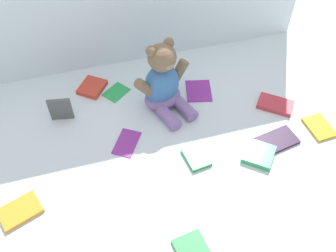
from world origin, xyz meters
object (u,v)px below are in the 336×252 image
at_px(teddy_bear, 163,84).
at_px(book_case_3, 61,109).
at_px(book_case_4, 196,157).
at_px(book_case_6, 275,105).
at_px(book_case_0, 127,142).
at_px(book_case_8, 20,211).
at_px(book_case_2, 319,127).
at_px(book_case_1, 277,140).
at_px(book_case_12, 259,154).
at_px(book_case_5, 116,92).
at_px(book_case_7, 199,91).
at_px(book_case_10, 92,87).

bearing_deg(teddy_bear, book_case_3, 155.82).
height_order(book_case_3, book_case_4, book_case_3).
relative_size(book_case_3, book_case_6, 0.74).
height_order(book_case_0, book_case_8, book_case_8).
bearing_deg(book_case_2, book_case_1, -178.80).
relative_size(book_case_8, book_case_12, 1.23).
distance_m(book_case_5, book_case_6, 0.61).
bearing_deg(book_case_4, book_case_7, 61.69).
bearing_deg(book_case_3, book_case_10, 54.11).
bearing_deg(book_case_3, book_case_5, 30.01).
xyz_separation_m(book_case_0, book_case_12, (0.42, -0.18, 0.01)).
relative_size(book_case_2, book_case_3, 1.19).
relative_size(book_case_1, book_case_5, 1.50).
xyz_separation_m(book_case_3, book_case_10, (0.13, 0.12, -0.04)).
bearing_deg(book_case_1, book_case_7, -159.66).
height_order(book_case_4, book_case_7, book_case_4).
distance_m(book_case_7, book_case_10, 0.42).
xyz_separation_m(book_case_6, book_case_10, (-0.65, 0.28, -0.00)).
xyz_separation_m(book_case_4, book_case_12, (0.21, -0.05, 0.00)).
bearing_deg(book_case_2, book_case_5, 146.97).
xyz_separation_m(book_case_8, book_case_10, (0.29, 0.47, 0.00)).
bearing_deg(book_case_12, book_case_6, 0.22).
height_order(book_case_1, book_case_12, book_case_12).
relative_size(teddy_bear, book_case_8, 2.27).
height_order(book_case_1, book_case_5, book_case_1).
distance_m(book_case_1, book_case_8, 0.87).
xyz_separation_m(book_case_1, book_case_5, (-0.50, 0.39, -0.00)).
relative_size(teddy_bear, book_case_3, 2.94).
distance_m(book_case_2, book_case_12, 0.27).
height_order(book_case_8, book_case_12, book_case_12).
xyz_separation_m(teddy_bear, book_case_0, (-0.17, -0.15, -0.10)).
bearing_deg(book_case_7, book_case_6, -18.66).
bearing_deg(book_case_0, book_case_5, -60.73).
bearing_deg(book_case_2, book_case_7, 136.60).
distance_m(book_case_10, book_case_12, 0.69).
bearing_deg(teddy_bear, book_case_6, -37.52).
distance_m(book_case_4, book_case_7, 0.32).
distance_m(book_case_5, book_case_8, 0.57).
bearing_deg(book_case_0, book_case_2, -158.23).
distance_m(teddy_bear, book_case_7, 0.18).
bearing_deg(book_case_10, book_case_3, -99.39).
relative_size(book_case_2, book_case_4, 1.15).
relative_size(teddy_bear, book_case_1, 2.01).
bearing_deg(book_case_5, book_case_12, -173.11).
bearing_deg(teddy_bear, book_case_1, -60.25).
bearing_deg(book_case_8, book_case_0, 94.58).
bearing_deg(book_case_3, book_case_7, 9.60).
distance_m(book_case_0, book_case_8, 0.40).
bearing_deg(book_case_0, book_case_8, 57.10).
xyz_separation_m(teddy_bear, book_case_8, (-0.54, -0.32, -0.10)).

